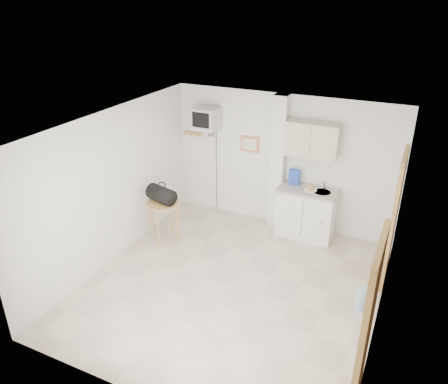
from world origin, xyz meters
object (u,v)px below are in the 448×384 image
at_px(round_table, 164,208).
at_px(water_bottle, 360,299).
at_px(duffel_bag, 161,194).
at_px(crt_television, 206,119).

height_order(round_table, water_bottle, round_table).
xyz_separation_m(round_table, duffel_bag, (-0.04, 0.01, 0.25)).
bearing_deg(crt_television, water_bottle, -27.73).
bearing_deg(round_table, water_bottle, -7.40).
bearing_deg(crt_television, round_table, -98.88).
bearing_deg(duffel_bag, crt_television, 95.27).
height_order(crt_television, duffel_bag, crt_television).
relative_size(round_table, duffel_bag, 1.30).
relative_size(crt_television, water_bottle, 5.38).
height_order(duffel_bag, water_bottle, duffel_bag).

